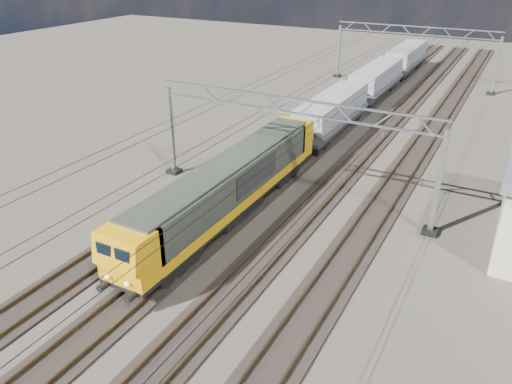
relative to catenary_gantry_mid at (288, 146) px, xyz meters
The scene contains 12 objects.
ground 5.59m from the catenary_gantry_mid, 90.00° to the right, with size 160.00×160.00×0.00m, color #2A2520.
track_outer_west 8.17m from the catenary_gantry_mid, 146.31° to the right, with size 2.60×140.00×0.30m.
track_loco 5.89m from the catenary_gantry_mid, 116.57° to the right, with size 2.60×140.00×0.30m.
track_inner_east 5.89m from the catenary_gantry_mid, 63.43° to the right, with size 2.60×140.00×0.30m.
track_outer_east 8.17m from the catenary_gantry_mid, 33.69° to the right, with size 2.60×140.00×0.30m.
catenary_gantry_mid is the anchor object (origin of this frame).
catenary_gantry_far 36.00m from the catenary_gantry_mid, 90.00° to the left, with size 19.90×0.90×7.11m.
overhead_wires 4.40m from the catenary_gantry_mid, 90.00° to the left, with size 12.03×140.00×0.53m.
locomotive 4.81m from the catenary_gantry_mid, 116.14° to the right, with size 2.76×21.10×3.62m.
hopper_wagon_lead 13.87m from the catenary_gantry_mid, 98.35° to the left, with size 3.38×13.00×3.25m.
hopper_wagon_mid 27.94m from the catenary_gantry_mid, 94.11° to the left, with size 3.38×13.00×3.25m.
hopper_wagon_third 42.10m from the catenary_gantry_mid, 92.73° to the left, with size 3.38×13.00×3.25m.
Camera 1 is at (12.56, -23.75, 15.47)m, focal length 35.00 mm.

